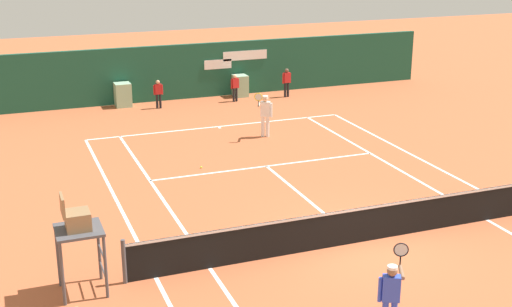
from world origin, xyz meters
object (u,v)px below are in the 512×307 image
at_px(player_on_baseline, 265,112).
at_px(player_near_side, 391,292).
at_px(ball_kid_left_post, 235,86).
at_px(ball_kid_right_post, 158,92).
at_px(ball_kid_centre_post, 287,81).
at_px(umpire_chair, 78,228).
at_px(tennis_ball_near_service_line, 201,167).

height_order(player_on_baseline, player_near_side, player_on_baseline).
relative_size(ball_kid_left_post, ball_kid_right_post, 1.00).
distance_m(player_on_baseline, ball_kid_centre_post, 6.80).
bearing_deg(umpire_chair, ball_kid_right_post, 160.91).
bearing_deg(tennis_ball_near_service_line, ball_kid_centre_post, 51.48).
relative_size(player_on_baseline, ball_kid_centre_post, 1.34).
height_order(umpire_chair, ball_kid_centre_post, umpire_chair).
bearing_deg(player_near_side, ball_kid_left_post, 105.27).
height_order(player_on_baseline, ball_kid_left_post, player_on_baseline).
xyz_separation_m(ball_kid_right_post, tennis_ball_near_service_line, (-0.58, -8.55, -0.71)).
height_order(player_near_side, tennis_ball_near_service_line, player_near_side).
distance_m(player_near_side, ball_kid_right_post, 19.47).
bearing_deg(player_on_baseline, player_near_side, 103.64).
relative_size(player_near_side, tennis_ball_near_service_line, 25.84).
bearing_deg(player_on_baseline, umpire_chair, 75.06).
height_order(ball_kid_left_post, ball_kid_right_post, ball_kid_right_post).
height_order(player_near_side, ball_kid_right_post, player_near_side).
height_order(umpire_chair, player_near_side, umpire_chair).
bearing_deg(ball_kid_right_post, tennis_ball_near_service_line, 88.28).
bearing_deg(player_near_side, umpire_chair, 170.21).
bearing_deg(ball_kid_centre_post, player_near_side, 65.42).
xyz_separation_m(umpire_chair, ball_kid_right_post, (5.40, 15.60, -0.80)).
height_order(umpire_chair, ball_kid_left_post, umpire_chair).
height_order(player_near_side, ball_kid_left_post, player_near_side).
height_order(umpire_chair, tennis_ball_near_service_line, umpire_chair).
relative_size(umpire_chair, ball_kid_centre_post, 1.68).
bearing_deg(ball_kid_right_post, player_on_baseline, 117.59).
bearing_deg(ball_kid_right_post, ball_kid_centre_post, -177.87).
xyz_separation_m(ball_kid_left_post, ball_kid_right_post, (-3.62, 0.00, 0.00)).
relative_size(ball_kid_left_post, ball_kid_centre_post, 0.93).
relative_size(umpire_chair, ball_kid_left_post, 1.80).
height_order(ball_kid_left_post, ball_kid_centre_post, ball_kid_centre_post).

